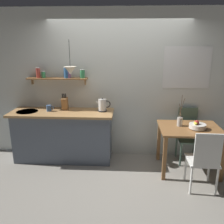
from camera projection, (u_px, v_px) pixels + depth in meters
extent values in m
plane|color=gray|center=(117.00, 168.00, 4.19)|extent=(14.00, 14.00, 0.00)
cube|color=silver|center=(129.00, 85.00, 4.43)|extent=(6.80, 0.10, 2.70)
cube|color=white|center=(187.00, 68.00, 4.23)|extent=(0.82, 0.01, 0.73)
cube|color=silver|center=(187.00, 68.00, 4.23)|extent=(0.76, 0.01, 0.67)
cube|color=slate|center=(63.00, 137.00, 4.43)|extent=(1.74, 0.52, 0.89)
cube|color=tan|center=(62.00, 113.00, 4.28)|extent=(1.83, 0.63, 0.04)
cylinder|color=#B7BABF|center=(27.00, 112.00, 4.29)|extent=(0.38, 0.38, 0.01)
cube|color=#9E6B3D|center=(57.00, 78.00, 4.31)|extent=(1.08, 0.18, 0.02)
cube|color=#99754C|center=(32.00, 81.00, 4.43)|extent=(0.02, 0.06, 0.12)
cube|color=#99754C|center=(85.00, 81.00, 4.37)|extent=(0.02, 0.06, 0.12)
cylinder|color=#BC4238|center=(38.00, 73.00, 4.30)|extent=(0.07, 0.07, 0.17)
cylinder|color=silver|center=(38.00, 68.00, 4.27)|extent=(0.08, 0.08, 0.01)
cylinder|color=#388E56|center=(43.00, 75.00, 4.30)|extent=(0.07, 0.07, 0.11)
cylinder|color=silver|center=(43.00, 71.00, 4.29)|extent=(0.07, 0.07, 0.01)
cylinder|color=#3366A3|center=(67.00, 73.00, 4.27)|extent=(0.10, 0.10, 0.18)
cylinder|color=silver|center=(67.00, 67.00, 4.24)|extent=(0.11, 0.11, 0.01)
cylinder|color=#7F5689|center=(68.00, 74.00, 4.27)|extent=(0.08, 0.08, 0.15)
cylinder|color=silver|center=(68.00, 69.00, 4.25)|extent=(0.09, 0.09, 0.01)
cylinder|color=#388E56|center=(82.00, 74.00, 4.26)|extent=(0.08, 0.08, 0.15)
cylinder|color=silver|center=(82.00, 69.00, 4.24)|extent=(0.09, 0.09, 0.01)
cube|color=brown|center=(190.00, 128.00, 3.96)|extent=(0.99, 0.79, 0.03)
cube|color=brown|center=(165.00, 159.00, 3.76)|extent=(0.06, 0.06, 0.73)
cube|color=brown|center=(223.00, 160.00, 3.71)|extent=(0.06, 0.06, 0.73)
cube|color=brown|center=(159.00, 141.00, 4.42)|extent=(0.06, 0.06, 0.73)
cube|color=brown|center=(208.00, 142.00, 4.37)|extent=(0.06, 0.06, 0.73)
cube|color=white|center=(202.00, 161.00, 3.53)|extent=(0.43, 0.44, 0.03)
cube|color=white|center=(208.00, 150.00, 3.26)|extent=(0.37, 0.04, 0.48)
cylinder|color=white|center=(209.00, 169.00, 3.75)|extent=(0.03, 0.03, 0.43)
cylinder|color=white|center=(186.00, 168.00, 3.78)|extent=(0.03, 0.03, 0.43)
cylinder|color=white|center=(217.00, 182.00, 3.40)|extent=(0.03, 0.03, 0.43)
cylinder|color=white|center=(191.00, 181.00, 3.43)|extent=(0.03, 0.03, 0.43)
cube|color=#4C6B5B|center=(189.00, 139.00, 4.33)|extent=(0.40, 0.42, 0.03)
cube|color=#4C6B5B|center=(187.00, 121.00, 4.44)|extent=(0.35, 0.03, 0.52)
cylinder|color=#4C6B5B|center=(181.00, 155.00, 4.23)|extent=(0.03, 0.03, 0.43)
cylinder|color=#4C6B5B|center=(200.00, 155.00, 4.21)|extent=(0.03, 0.03, 0.43)
cylinder|color=#4C6B5B|center=(176.00, 146.00, 4.57)|extent=(0.03, 0.03, 0.43)
cylinder|color=#4C6B5B|center=(194.00, 147.00, 4.56)|extent=(0.03, 0.03, 0.43)
cylinder|color=silver|center=(197.00, 128.00, 3.89)|extent=(0.12, 0.12, 0.01)
cylinder|color=silver|center=(198.00, 126.00, 3.88)|extent=(0.27, 0.27, 0.07)
ellipsoid|color=yellow|center=(196.00, 123.00, 3.87)|extent=(0.09, 0.16, 0.04)
sphere|color=red|center=(197.00, 123.00, 3.86)|extent=(0.07, 0.07, 0.07)
cylinder|color=#B7B2A8|center=(180.00, 122.00, 4.01)|extent=(0.09, 0.09, 0.15)
cylinder|color=brown|center=(180.00, 111.00, 3.95)|extent=(0.05, 0.02, 0.24)
cylinder|color=brown|center=(181.00, 107.00, 3.93)|extent=(0.02, 0.01, 0.38)
cylinder|color=brown|center=(182.00, 108.00, 3.94)|extent=(0.08, 0.04, 0.32)
cylinder|color=black|center=(102.00, 111.00, 4.30)|extent=(0.16, 0.16, 0.02)
cylinder|color=white|center=(102.00, 105.00, 4.27)|extent=(0.14, 0.14, 0.20)
sphere|color=black|center=(102.00, 98.00, 4.24)|extent=(0.02, 0.02, 0.02)
cone|color=white|center=(97.00, 102.00, 4.26)|extent=(0.04, 0.04, 0.04)
torus|color=black|center=(107.00, 104.00, 4.26)|extent=(0.13, 0.02, 0.13)
cube|color=#9E6B3D|center=(65.00, 104.00, 4.35)|extent=(0.10, 0.15, 0.24)
cylinder|color=black|center=(62.00, 96.00, 4.28)|extent=(0.02, 0.03, 0.08)
cylinder|color=black|center=(64.00, 96.00, 4.28)|extent=(0.02, 0.03, 0.08)
cylinder|color=black|center=(66.00, 96.00, 4.28)|extent=(0.02, 0.03, 0.08)
cylinder|color=#3D5B89|center=(49.00, 108.00, 4.30)|extent=(0.09, 0.09, 0.11)
torus|color=#3D5B89|center=(52.00, 108.00, 4.29)|extent=(0.07, 0.01, 0.07)
cylinder|color=black|center=(69.00, 53.00, 3.98)|extent=(0.01, 0.01, 0.44)
cone|color=beige|center=(70.00, 70.00, 4.06)|extent=(0.20, 0.20, 0.12)
sphere|color=white|center=(70.00, 73.00, 4.07)|extent=(0.04, 0.04, 0.04)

